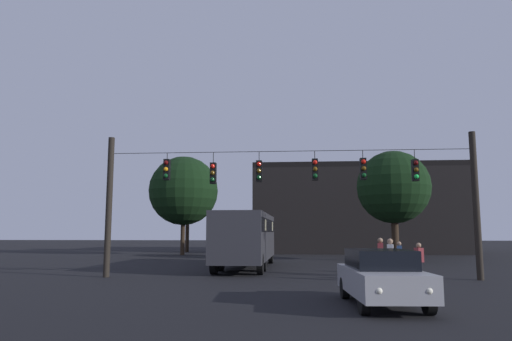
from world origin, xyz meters
name	(u,v)px	position (x,y,z in m)	size (l,w,h in m)	color
ground_plane	(289,265)	(0.00, 24.50, 0.00)	(168.00, 168.00, 0.00)	black
overhead_signal_span	(287,192)	(0.02, 15.71, 3.79)	(16.50, 0.44, 6.36)	black
city_bus	(247,235)	(-2.37, 21.62, 1.87)	(2.66, 11.03, 3.00)	#2D2D33
car_near_right	(381,276)	(2.70, 8.37, 0.80)	(2.05, 4.42, 1.52)	#99999E
pedestrian_crossing_left	(419,260)	(5.45, 15.04, 0.88)	(0.33, 0.41, 1.57)	black
pedestrian_crossing_center	(381,255)	(4.16, 16.56, 1.00)	(0.30, 0.40, 1.75)	black
pedestrian_crossing_right	(391,257)	(4.21, 14.61, 0.99)	(0.32, 0.41, 1.74)	black
pedestrian_near_bus	(400,256)	(5.45, 18.68, 0.86)	(0.30, 0.40, 1.54)	black
corner_building	(354,210)	(6.48, 43.84, 4.21)	(19.89, 12.08, 8.42)	black
tree_left_silhouette	(393,187)	(7.34, 28.60, 5.14)	(5.13, 5.13, 7.72)	#2D2116
tree_behind_building	(188,194)	(-10.39, 41.72, 5.86)	(3.68, 3.68, 7.74)	#2D2116
tree_right_far	(184,191)	(-9.46, 35.93, 5.65)	(6.12, 6.12, 8.71)	#2D2116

